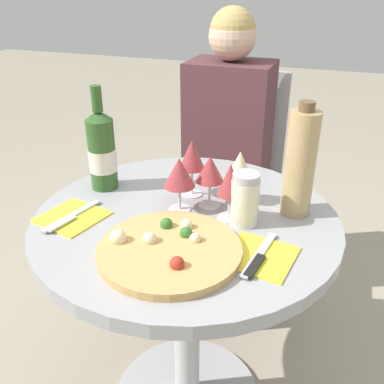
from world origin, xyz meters
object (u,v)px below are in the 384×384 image
(chair_behind_diner, at_px, (230,183))
(pizza_large, at_px, (169,249))
(dining_table, at_px, (186,269))
(wine_bottle, at_px, (102,151))
(tall_carafe, at_px, (300,163))
(seated_diner, at_px, (221,182))

(chair_behind_diner, distance_m, pizza_large, 0.97)
(dining_table, xyz_separation_m, wine_bottle, (-0.29, 0.08, 0.29))
(dining_table, distance_m, chair_behind_diner, 0.76)
(tall_carafe, bearing_deg, pizza_large, -129.79)
(pizza_large, bearing_deg, tall_carafe, 50.21)
(pizza_large, distance_m, wine_bottle, 0.41)
(wine_bottle, height_order, tall_carafe, wine_bottle)
(tall_carafe, bearing_deg, seated_diner, 125.13)
(seated_diner, bearing_deg, tall_carafe, 125.13)
(chair_behind_diner, height_order, seated_diner, seated_diner)
(dining_table, xyz_separation_m, pizza_large, (0.03, -0.17, 0.19))
(seated_diner, bearing_deg, chair_behind_diner, -90.00)
(seated_diner, relative_size, pizza_large, 3.62)
(chair_behind_diner, distance_m, tall_carafe, 0.83)
(tall_carafe, bearing_deg, wine_bottle, -176.11)
(pizza_large, relative_size, tall_carafe, 1.09)
(pizza_large, distance_m, tall_carafe, 0.40)
(chair_behind_diner, xyz_separation_m, pizza_large, (0.10, -0.93, 0.27))
(dining_table, height_order, pizza_large, pizza_large)
(chair_behind_diner, relative_size, seated_diner, 0.78)
(chair_behind_diner, distance_m, seated_diner, 0.17)
(dining_table, bearing_deg, chair_behind_diner, 95.79)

